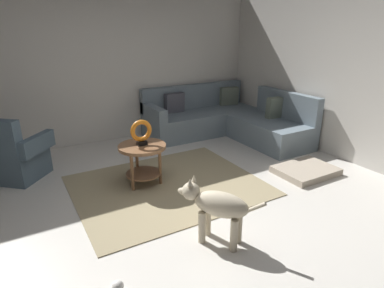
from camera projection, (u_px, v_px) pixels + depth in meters
ground_plane at (184, 218)px, 3.55m from camera, size 6.00×6.00×0.10m
wall_back at (100, 63)px, 5.47m from camera, size 6.00×0.12×2.70m
wall_right at (370, 72)px, 4.46m from camera, size 0.12×6.00×2.70m
area_rug at (168, 185)px, 4.17m from camera, size 2.30×1.90×0.01m
sectional_couch at (226, 121)px, 6.01m from camera, size 2.20×2.25×0.88m
armchair at (14, 157)px, 4.26m from camera, size 1.00×0.98×0.88m
side_table at (142, 154)px, 4.08m from camera, size 0.60×0.60×0.54m
torus_sculpture at (141, 132)px, 3.98m from camera, size 0.28×0.08×0.33m
dog_bed_mat at (306, 170)px, 4.51m from camera, size 0.80×0.60×0.09m
dog at (216, 206)px, 2.98m from camera, size 0.54×0.72×0.63m
dog_toy_ball at (118, 286)px, 2.49m from camera, size 0.09×0.09×0.09m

